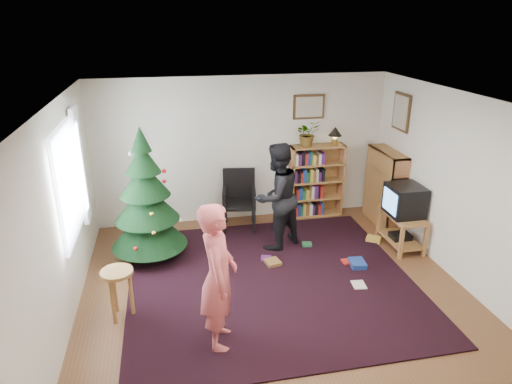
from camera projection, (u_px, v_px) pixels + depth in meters
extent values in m
plane|color=brown|center=(276.00, 293.00, 5.97)|extent=(5.00, 5.00, 0.00)
plane|color=white|center=(280.00, 102.00, 5.07)|extent=(5.00, 5.00, 0.00)
cube|color=silver|center=(242.00, 150.00, 7.81)|extent=(5.00, 0.02, 2.50)
cube|color=silver|center=(362.00, 340.00, 3.24)|extent=(5.00, 0.02, 2.50)
cube|color=silver|center=(59.00, 223.00, 5.06)|extent=(0.02, 5.00, 2.50)
cube|color=silver|center=(462.00, 191.00, 5.98)|extent=(0.02, 5.00, 2.50)
cube|color=black|center=(271.00, 280.00, 6.24)|extent=(3.80, 3.60, 0.02)
cube|color=silver|center=(68.00, 183.00, 5.52)|extent=(0.04, 1.20, 1.40)
cube|color=white|center=(81.00, 166.00, 6.17)|extent=(0.06, 0.35, 1.60)
cube|color=#4C3319|center=(309.00, 107.00, 7.74)|extent=(0.55, 0.03, 0.42)
cube|color=beige|center=(309.00, 107.00, 7.74)|extent=(0.47, 0.01, 0.34)
cube|color=#4C3319|center=(402.00, 112.00, 7.32)|extent=(0.03, 0.50, 0.60)
cube|color=beige|center=(402.00, 112.00, 7.32)|extent=(0.01, 0.42, 0.52)
cylinder|color=#3F2816|center=(151.00, 251.00, 6.84)|extent=(0.11, 0.11, 0.21)
cone|color=black|center=(148.00, 225.00, 6.68)|extent=(1.11, 1.11, 0.63)
cone|color=black|center=(146.00, 202.00, 6.55)|extent=(0.93, 0.93, 0.55)
cone|color=black|center=(144.00, 179.00, 6.42)|extent=(0.71, 0.71, 0.49)
cone|color=black|center=(142.00, 158.00, 6.31)|extent=(0.50, 0.50, 0.43)
cone|color=black|center=(140.00, 139.00, 6.21)|extent=(0.29, 0.29, 0.36)
cube|color=#A4613A|center=(316.00, 181.00, 8.12)|extent=(0.95, 0.30, 1.30)
cube|color=#A4613A|center=(318.00, 146.00, 7.89)|extent=(0.95, 0.30, 0.03)
cube|color=#A4613A|center=(385.00, 188.00, 7.79)|extent=(0.30, 0.95, 1.30)
cube|color=#A4613A|center=(389.00, 152.00, 7.56)|extent=(0.30, 0.95, 0.03)
cube|color=#A4613A|center=(403.00, 215.00, 7.01)|extent=(0.45, 0.81, 0.04)
cube|color=#A4613A|center=(401.00, 244.00, 6.73)|extent=(0.05, 0.05, 0.51)
cube|color=#A4613A|center=(425.00, 241.00, 6.80)|extent=(0.05, 0.05, 0.51)
cube|color=#A4613A|center=(379.00, 223.00, 7.41)|extent=(0.05, 0.05, 0.51)
cube|color=#A4613A|center=(401.00, 221.00, 7.48)|extent=(0.05, 0.05, 0.51)
cube|color=#A4613A|center=(400.00, 239.00, 7.15)|extent=(0.41, 0.77, 0.03)
cube|color=black|center=(400.00, 236.00, 7.13)|extent=(0.30, 0.25, 0.08)
cube|color=black|center=(405.00, 200.00, 6.91)|extent=(0.48, 0.53, 0.47)
cube|color=#5DA4FF|center=(390.00, 201.00, 6.87)|extent=(0.01, 0.42, 0.34)
cube|color=black|center=(239.00, 204.00, 7.66)|extent=(0.62, 0.62, 0.05)
cube|color=black|center=(237.00, 183.00, 7.78)|extent=(0.54, 0.14, 0.54)
cube|color=black|center=(227.00, 223.00, 7.47)|extent=(0.06, 0.06, 0.44)
cube|color=black|center=(256.00, 220.00, 7.56)|extent=(0.06, 0.06, 0.44)
cube|color=black|center=(223.00, 211.00, 7.91)|extent=(0.06, 0.06, 0.44)
cube|color=black|center=(251.00, 209.00, 8.00)|extent=(0.06, 0.06, 0.44)
cylinder|color=#A4613A|center=(117.00, 272.00, 5.30)|extent=(0.38, 0.38, 0.04)
cylinder|color=#A4613A|center=(131.00, 294.00, 5.44)|extent=(0.05, 0.05, 0.59)
cylinder|color=#A4613A|center=(114.00, 290.00, 5.51)|extent=(0.05, 0.05, 0.59)
cylinder|color=#A4613A|center=(113.00, 302.00, 5.30)|extent=(0.05, 0.05, 0.59)
imported|color=#CF5255|center=(218.00, 277.00, 4.79)|extent=(0.47, 0.65, 1.67)
imported|color=black|center=(277.00, 197.00, 6.90)|extent=(1.02, 0.96, 1.67)
imported|color=gray|center=(307.00, 133.00, 7.76)|extent=(0.46, 0.42, 0.44)
cylinder|color=#A57F33|center=(335.00, 142.00, 7.92)|extent=(0.10, 0.10, 0.10)
sphere|color=#FFD88C|center=(335.00, 136.00, 7.88)|extent=(0.10, 0.10, 0.10)
cone|color=black|center=(335.00, 131.00, 7.85)|extent=(0.24, 0.24, 0.16)
cube|color=#A51E19|center=(350.00, 261.00, 6.67)|extent=(0.20, 0.20, 0.08)
cube|color=navy|center=(357.00, 264.00, 6.59)|extent=(0.20, 0.20, 0.08)
cube|color=#1E592D|center=(307.00, 244.00, 7.16)|extent=(0.20, 0.20, 0.08)
cube|color=gold|center=(373.00, 239.00, 7.33)|extent=(0.20, 0.20, 0.08)
cube|color=brown|center=(273.00, 262.00, 6.64)|extent=(0.20, 0.20, 0.08)
cube|color=beige|center=(359.00, 284.00, 6.11)|extent=(0.20, 0.20, 0.08)
cube|color=#4C1959|center=(266.00, 258.00, 6.77)|extent=(0.20, 0.20, 0.08)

